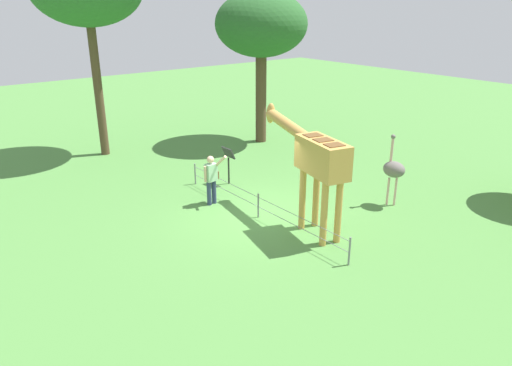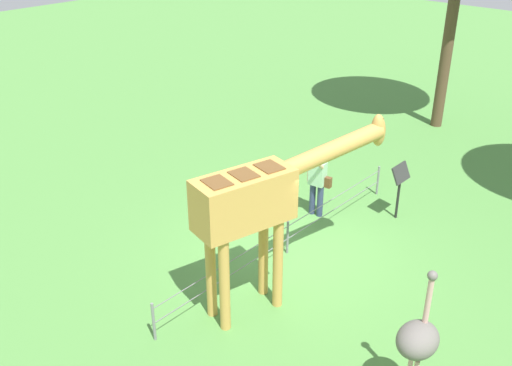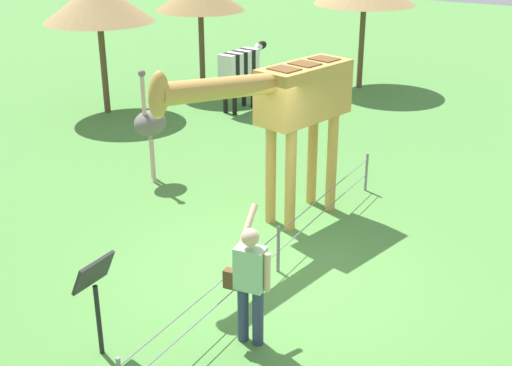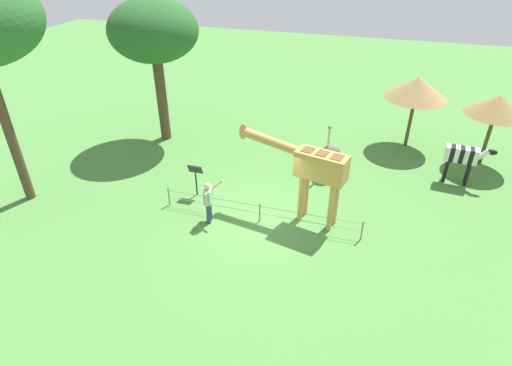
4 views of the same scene
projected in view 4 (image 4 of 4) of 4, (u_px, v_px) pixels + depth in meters
The scene contains 10 objects.
ground_plane at pixel (261, 219), 14.87m from camera, with size 60.00×60.00×0.00m, color #4C843D.
giraffe at pixel (311, 166), 13.80m from camera, with size 4.01×1.40×3.11m.
visitor at pixel (209, 200), 14.28m from camera, with size 0.67×0.58×1.67m.
zebra at pixel (463, 157), 16.38m from camera, with size 1.82×0.56×1.66m.
ostrich at pixel (331, 151), 16.78m from camera, with size 0.70×0.56×2.25m.
shade_hut_near at pixel (498, 106), 16.95m from camera, with size 2.50×2.50×3.08m.
shade_hut_far at pixel (417, 88), 18.36m from camera, with size 2.74×2.74×3.30m.
tree_east at pixel (154, 32), 17.94m from camera, with size 3.89×3.89×6.44m.
info_sign at pixel (195, 173), 15.70m from camera, with size 0.56×0.21×1.32m.
wire_fence at pixel (260, 212), 14.54m from camera, with size 7.05×0.05×0.75m.
Camera 4 is at (-3.31, 11.53, 8.89)m, focal length 29.33 mm.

